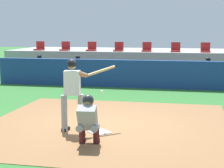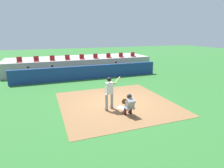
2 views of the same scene
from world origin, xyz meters
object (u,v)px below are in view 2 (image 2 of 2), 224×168
object	(u,v)px
dugout_player_2	(116,68)
stadium_seat_0	(19,61)
stadium_seat_5	(96,57)
dugout_player_1	(53,72)
stadium_seat_8	(133,55)
stadium_seat_3	(68,58)
stadium_seat_1	(36,60)
dugout_player_0	(29,74)
stadium_seat_2	(52,59)
batter_at_plate	(110,91)
home_plate	(122,108)
stadium_seat_7	(121,56)
catcher_crouched	(129,104)
stadium_seat_6	(109,57)
stadium_seat_4	(82,58)

from	to	relation	value
dugout_player_2	stadium_seat_0	bearing A→B (deg)	166.86
stadium_seat_5	dugout_player_1	bearing A→B (deg)	-155.69
stadium_seat_8	stadium_seat_5	bearing A→B (deg)	180.00
stadium_seat_8	stadium_seat_3	bearing A→B (deg)	180.00
dugout_player_2	stadium_seat_0	size ratio (longest dim) A/B	2.71
stadium_seat_1	stadium_seat_8	world-z (taller)	same
dugout_player_0	stadium_seat_3	xyz separation A→B (m)	(3.55, 2.03, 0.86)
stadium_seat_0	stadium_seat_1	bearing A→B (deg)	0.00
dugout_player_0	stadium_seat_0	world-z (taller)	stadium_seat_0
stadium_seat_0	stadium_seat_5	world-z (taller)	same
stadium_seat_1	stadium_seat_2	world-z (taller)	same
batter_at_plate	stadium_seat_2	size ratio (longest dim) A/B	3.76
dugout_player_1	dugout_player_0	bearing A→B (deg)	180.00
stadium_seat_0	stadium_seat_2	world-z (taller)	same
home_plate	stadium_seat_7	world-z (taller)	stadium_seat_7
stadium_seat_7	stadium_seat_8	bearing A→B (deg)	0.00
stadium_seat_1	stadium_seat_7	bearing A→B (deg)	0.00
stadium_seat_3	stadium_seat_7	distance (m)	5.78
catcher_crouched	stadium_seat_8	xyz separation A→B (m)	(5.80, 11.14, 0.93)
stadium_seat_0	stadium_seat_5	size ratio (longest dim) A/B	1.00
stadium_seat_1	stadium_seat_2	distance (m)	1.44
stadium_seat_8	batter_at_plate	bearing A→B (deg)	-122.55
stadium_seat_6	dugout_player_2	bearing A→B (deg)	-88.58
catcher_crouched	stadium_seat_7	distance (m)	11.99
home_plate	stadium_seat_0	size ratio (longest dim) A/B	0.92
dugout_player_2	stadium_seat_7	world-z (taller)	stadium_seat_7
dugout_player_1	stadium_seat_7	bearing A→B (deg)	15.39
stadium_seat_1	stadium_seat_8	distance (m)	10.11
stadium_seat_3	stadium_seat_0	bearing A→B (deg)	180.00
stadium_seat_0	dugout_player_0	bearing A→B (deg)	-68.99
batter_at_plate	dugout_player_1	world-z (taller)	batter_at_plate
stadium_seat_4	stadium_seat_0	bearing A→B (deg)	180.00
stadium_seat_1	dugout_player_2	bearing A→B (deg)	-15.63
batter_at_plate	stadium_seat_8	world-z (taller)	stadium_seat_8
stadium_seat_0	stadium_seat_6	distance (m)	8.67
catcher_crouched	stadium_seat_6	distance (m)	11.55
stadium_seat_7	stadium_seat_4	bearing A→B (deg)	180.00
stadium_seat_2	stadium_seat_7	distance (m)	7.22
stadium_seat_0	stadium_seat_2	bearing A→B (deg)	0.00
catcher_crouched	stadium_seat_7	size ratio (longest dim) A/B	3.48
stadium_seat_5	batter_at_plate	bearing A→B (deg)	-101.84
home_plate	stadium_seat_7	size ratio (longest dim) A/B	0.92
stadium_seat_2	stadium_seat_5	size ratio (longest dim) A/B	1.00
stadium_seat_4	stadium_seat_8	world-z (taller)	same
home_plate	stadium_seat_8	xyz separation A→B (m)	(5.78, 10.18, 1.51)
dugout_player_0	stadium_seat_3	bearing A→B (deg)	29.81
catcher_crouched	stadium_seat_3	xyz separation A→B (m)	(-1.42, 11.14, 0.93)
stadium_seat_5	stadium_seat_6	world-z (taller)	same
home_plate	stadium_seat_4	world-z (taller)	stadium_seat_4
stadium_seat_3	stadium_seat_7	bearing A→B (deg)	0.00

